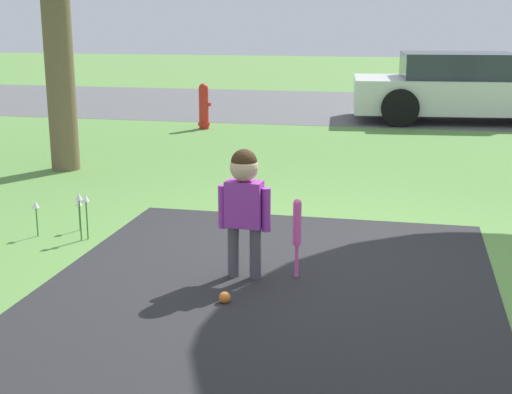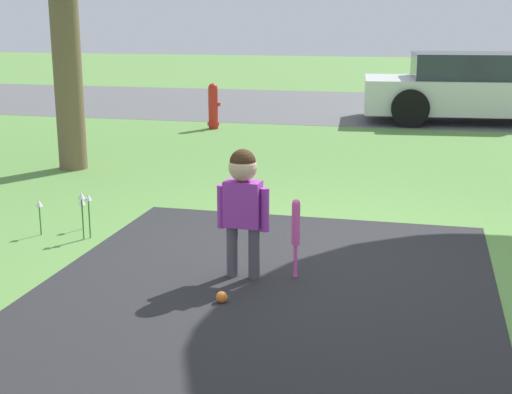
{
  "view_description": "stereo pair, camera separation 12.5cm",
  "coord_description": "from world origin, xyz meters",
  "px_view_note": "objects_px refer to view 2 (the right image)",
  "views": [
    {
      "loc": [
        0.64,
        -5.52,
        1.86
      ],
      "look_at": [
        -0.49,
        -0.32,
        0.51
      ],
      "focal_mm": 50.0,
      "sensor_mm": 36.0,
      "label": 1
    },
    {
      "loc": [
        0.76,
        -5.49,
        1.86
      ],
      "look_at": [
        -0.49,
        -0.32,
        0.51
      ],
      "focal_mm": 50.0,
      "sensor_mm": 36.0,
      "label": 2
    }
  ],
  "objects_px": {
    "child": "(243,195)",
    "fire_hydrant": "(213,107)",
    "baseball_bat": "(296,227)",
    "sports_ball": "(222,297)",
    "parked_car": "(476,89)"
  },
  "relations": [
    {
      "from": "baseball_bat",
      "to": "child",
      "type": "bearing_deg",
      "value": -167.92
    },
    {
      "from": "child",
      "to": "baseball_bat",
      "type": "distance_m",
      "value": 0.45
    },
    {
      "from": "child",
      "to": "sports_ball",
      "type": "bearing_deg",
      "value": -89.07
    },
    {
      "from": "baseball_bat",
      "to": "parked_car",
      "type": "relative_size",
      "value": 0.14
    },
    {
      "from": "baseball_bat",
      "to": "sports_ball",
      "type": "relative_size",
      "value": 7.58
    },
    {
      "from": "child",
      "to": "sports_ball",
      "type": "height_order",
      "value": "child"
    },
    {
      "from": "child",
      "to": "fire_hydrant",
      "type": "height_order",
      "value": "child"
    },
    {
      "from": "baseball_bat",
      "to": "sports_ball",
      "type": "distance_m",
      "value": 0.78
    },
    {
      "from": "baseball_bat",
      "to": "parked_car",
      "type": "distance_m",
      "value": 8.9
    },
    {
      "from": "baseball_bat",
      "to": "fire_hydrant",
      "type": "xyz_separation_m",
      "value": [
        -2.69,
        6.8,
        -0.01
      ]
    },
    {
      "from": "baseball_bat",
      "to": "fire_hydrant",
      "type": "distance_m",
      "value": 7.31
    },
    {
      "from": "baseball_bat",
      "to": "fire_hydrant",
      "type": "bearing_deg",
      "value": 111.57
    },
    {
      "from": "child",
      "to": "parked_car",
      "type": "height_order",
      "value": "parked_car"
    },
    {
      "from": "baseball_bat",
      "to": "parked_car",
      "type": "xyz_separation_m",
      "value": [
        1.72,
        8.73,
        0.21
      ]
    },
    {
      "from": "child",
      "to": "baseball_bat",
      "type": "bearing_deg",
      "value": 15.24
    }
  ]
}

